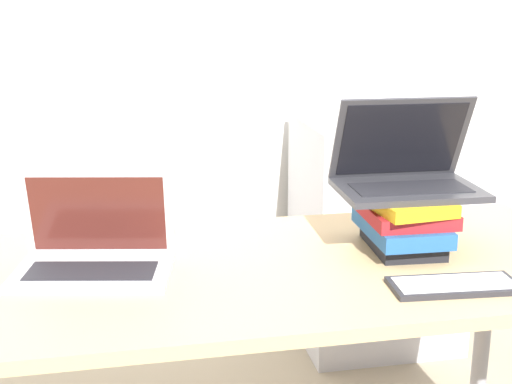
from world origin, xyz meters
TOP-DOWN VIEW (x-y plane):
  - desk at (0.00, 0.36)m, footprint 1.58×0.72m
  - laptop_left at (-0.42, 0.40)m, footprint 0.38×0.28m
  - book_stack at (0.33, 0.40)m, footprint 0.21×0.28m
  - laptop_on_books at (0.34, 0.43)m, footprint 0.35×0.25m
  - wireless_keyboard at (0.35, 0.14)m, footprint 0.29×0.13m
  - mini_fridge at (0.64, 1.36)m, footprint 0.60×0.53m

SIDE VIEW (x-z plane):
  - mini_fridge at x=0.64m, z-range 0.00..0.90m
  - desk at x=0.00m, z-range 0.29..1.04m
  - wireless_keyboard at x=0.35m, z-range 0.75..0.76m
  - laptop_left at x=-0.42m, z-range 0.68..0.91m
  - book_stack at x=0.33m, z-range 0.75..0.89m
  - laptop_on_books at x=0.34m, z-range 0.82..1.05m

